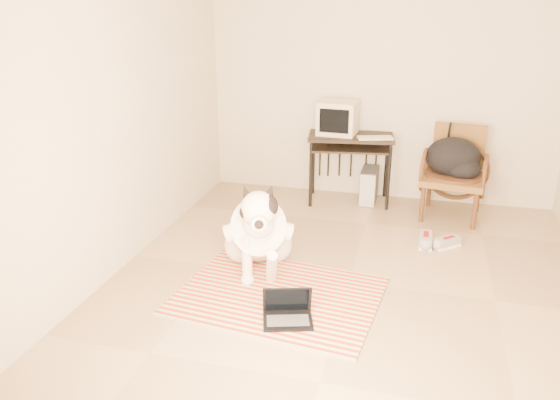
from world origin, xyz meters
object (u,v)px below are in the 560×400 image
at_px(rattan_chair, 454,173).
at_px(backpack, 455,159).
at_px(pc_tower, 369,185).
at_px(laptop, 288,312).
at_px(computer_desk, 350,145).
at_px(crt_monitor, 338,118).
at_px(dog, 259,233).

distance_m(rattan_chair, backpack, 0.16).
relative_size(pc_tower, backpack, 0.74).
height_order(laptop, rattan_chair, rattan_chair).
xyz_separation_m(computer_desk, crt_monitor, (-0.16, 0.05, 0.30)).
distance_m(pc_tower, rattan_chair, 0.98).
bearing_deg(pc_tower, crt_monitor, -178.93).
bearing_deg(laptop, backpack, 63.98).
height_order(pc_tower, backpack, backpack).
xyz_separation_m(rattan_chair, backpack, (-0.01, -0.02, 0.16)).
bearing_deg(laptop, computer_desk, 88.33).
xyz_separation_m(computer_desk, backpack, (1.14, -0.15, -0.04)).
bearing_deg(crt_monitor, laptop, -88.19).
height_order(pc_tower, rattan_chair, rattan_chair).
bearing_deg(dog, laptop, -58.59).
height_order(computer_desk, rattan_chair, rattan_chair).
distance_m(computer_desk, pc_tower, 0.54).
bearing_deg(backpack, crt_monitor, 171.05).
xyz_separation_m(dog, crt_monitor, (0.35, 1.98, 0.62)).
bearing_deg(laptop, dog, 121.41).
bearing_deg(computer_desk, crt_monitor, 162.79).
xyz_separation_m(laptop, computer_desk, (0.08, 2.65, 0.60)).
height_order(dog, laptop, dog).
height_order(computer_desk, crt_monitor, crt_monitor).
bearing_deg(dog, pc_tower, 69.44).
relative_size(dog, backpack, 2.02).
height_order(dog, pc_tower, dog).
bearing_deg(rattan_chair, crt_monitor, 172.20).
distance_m(laptop, rattan_chair, 2.83).
xyz_separation_m(dog, computer_desk, (0.51, 1.93, 0.32)).
bearing_deg(backpack, laptop, -116.02).
bearing_deg(crt_monitor, dog, -100.05).
relative_size(dog, laptop, 2.75).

